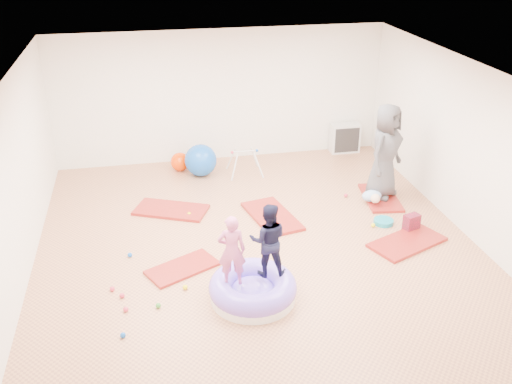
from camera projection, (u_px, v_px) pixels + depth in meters
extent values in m
cube|color=tan|center=(260.00, 251.00, 9.12)|extent=(7.00, 8.00, 0.01)
cube|color=white|center=(260.00, 78.00, 7.90)|extent=(7.00, 8.00, 0.01)
cube|color=white|center=(221.00, 96.00, 12.04)|extent=(7.00, 0.01, 2.80)
cube|color=white|center=(355.00, 350.00, 4.99)|extent=(7.00, 0.01, 2.80)
cube|color=white|center=(13.00, 191.00, 7.88)|extent=(0.01, 8.00, 2.80)
cube|color=white|center=(473.00, 153.00, 9.15)|extent=(0.01, 8.00, 2.80)
cube|color=maroon|center=(182.00, 268.00, 8.63)|extent=(1.19, 0.95, 0.04)
cube|color=maroon|center=(171.00, 210.00, 10.33)|extent=(1.44, 1.11, 0.05)
cube|color=maroon|center=(272.00, 216.00, 10.11)|extent=(0.92, 1.43, 0.06)
cube|color=maroon|center=(407.00, 242.00, 9.30)|extent=(1.41, 1.08, 0.05)
cube|color=maroon|center=(380.00, 198.00, 10.78)|extent=(0.75, 1.26, 0.05)
cylinder|color=white|center=(253.00, 294.00, 7.96)|extent=(1.19, 1.19, 0.13)
torus|color=#8160F3|center=(253.00, 287.00, 7.90)|extent=(1.23, 1.23, 0.33)
ellipsoid|color=#8160F3|center=(253.00, 291.00, 7.93)|extent=(0.65, 0.65, 0.29)
imported|color=#CF5D95|center=(232.00, 247.00, 7.54)|extent=(0.40, 0.29, 1.03)
imported|color=black|center=(268.00, 237.00, 7.74)|extent=(0.60, 0.51, 1.08)
imported|color=#494A4E|center=(385.00, 151.00, 10.44)|extent=(1.03, 1.00, 1.79)
ellipsoid|color=#93BBEC|center=(372.00, 196.00, 10.55)|extent=(0.37, 0.24, 0.21)
sphere|color=beige|center=(375.00, 199.00, 10.39)|extent=(0.17, 0.17, 0.17)
sphere|color=#D4314D|center=(112.00, 289.00, 8.12)|extent=(0.07, 0.07, 0.07)
sphere|color=#D4314D|center=(346.00, 195.00, 10.84)|extent=(0.07, 0.07, 0.07)
sphere|color=#FFF203|center=(185.00, 287.00, 8.15)|extent=(0.07, 0.07, 0.07)
sphere|color=blue|center=(123.00, 335.00, 7.22)|extent=(0.07, 0.07, 0.07)
sphere|color=green|center=(158.00, 306.00, 7.77)|extent=(0.07, 0.07, 0.07)
sphere|color=#D4314D|center=(122.00, 296.00, 7.98)|extent=(0.07, 0.07, 0.07)
sphere|color=#FFF203|center=(373.00, 225.00, 9.79)|extent=(0.07, 0.07, 0.07)
sphere|color=blue|center=(130.00, 255.00, 8.93)|extent=(0.07, 0.07, 0.07)
sphere|color=#FFF203|center=(189.00, 214.00, 10.16)|extent=(0.07, 0.07, 0.07)
sphere|color=#D4314D|center=(126.00, 309.00, 7.70)|extent=(0.07, 0.07, 0.07)
sphere|color=blue|center=(201.00, 160.00, 11.64)|extent=(0.66, 0.66, 0.66)
sphere|color=#F63A00|center=(180.00, 162.00, 11.91)|extent=(0.39, 0.39, 0.39)
cylinder|color=silver|center=(235.00, 167.00, 11.45)|extent=(0.20, 0.20, 0.53)
cylinder|color=silver|center=(231.00, 159.00, 11.85)|extent=(0.20, 0.20, 0.53)
cylinder|color=silver|center=(259.00, 165.00, 11.54)|extent=(0.20, 0.20, 0.53)
cylinder|color=silver|center=(254.00, 157.00, 11.93)|extent=(0.20, 0.20, 0.53)
cylinder|color=silver|center=(245.00, 151.00, 11.59)|extent=(0.51, 0.03, 0.03)
sphere|color=#D4314D|center=(232.00, 152.00, 11.54)|extent=(0.06, 0.06, 0.06)
sphere|color=blue|center=(257.00, 150.00, 11.64)|extent=(0.06, 0.06, 0.06)
cube|color=silver|center=(345.00, 138.00, 12.83)|extent=(0.65, 0.32, 0.65)
cube|color=#282727|center=(347.00, 140.00, 12.70)|extent=(0.56, 0.02, 0.56)
cube|color=silver|center=(345.00, 139.00, 12.79)|extent=(0.02, 0.22, 0.57)
cube|color=silver|center=(345.00, 139.00, 12.79)|extent=(0.57, 0.22, 0.02)
cylinder|color=teal|center=(383.00, 222.00, 9.91)|extent=(0.34, 0.34, 0.08)
cube|color=#A3072C|center=(411.00, 223.00, 9.63)|extent=(0.30, 0.23, 0.31)
cylinder|color=#FFF203|center=(225.00, 309.00, 7.75)|extent=(0.22, 0.22, 0.03)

